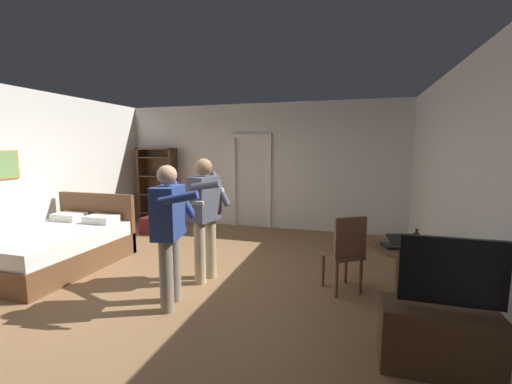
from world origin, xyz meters
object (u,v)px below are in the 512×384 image
Objects in this scene: tv_flatscreen at (458,335)px; person_striped_shirt at (205,211)px; bookshelf at (158,182)px; side_table at (399,266)px; bed at (55,247)px; bottle_on_table at (416,241)px; person_blue_shirt at (170,226)px; suitcase_dark at (154,225)px; wooden_chair at (345,251)px; laptop at (400,243)px.

tv_flatscreen is 0.70× the size of person_striped_shirt.
side_table is at bearing -30.86° from bookshelf.
tv_flatscreen is 3.03m from person_striped_shirt.
bed is 1.72× the size of tv_flatscreen.
bed reaches higher than bottle_on_table.
bookshelf is 4.59m from person_blue_shirt.
bed is 1.20× the size of person_striped_shirt.
bed is 3.77× the size of suitcase_dark.
tv_flatscreen reaches higher than wooden_chair.
wooden_chair is at bearing 125.20° from tv_flatscreen.
laptop is 0.25× the size of person_blue_shirt.
side_table is at bearing 1.32° from bed.
bottle_on_table is 0.24× the size of wooden_chair.
bookshelf is at bearing 131.66° from person_striped_shirt.
laptop reaches higher than suitcase_dark.
bottle_on_table is at bearing 98.91° from tv_flatscreen.
bed is 2.16m from suitcase_dark.
suitcase_dark is (-2.07, 2.76, -0.78)m from person_blue_shirt.
side_table reaches higher than suitcase_dark.
bookshelf is at bearing 149.14° from side_table.
bookshelf is 5.96m from laptop.
laptop is 1.70× the size of bottle_on_table.
bed is 8.33× the size of bottle_on_table.
person_striped_shirt is at bearing 177.14° from bottle_on_table.
laptop is at bearing -31.28° from bookshelf.
bed reaches higher than suitcase_dark.
suitcase_dark is (-2.14, 1.97, -0.80)m from person_striped_shirt.
bottle_on_table is at bearing -13.91° from laptop.
bookshelf is 1.11× the size of person_blue_shirt.
person_blue_shirt reaches higher than wooden_chair.
tv_flatscreen is 1.58m from wooden_chair.
side_table is 2.65m from person_blue_shirt.
wooden_chair is (-0.58, 0.22, -0.21)m from laptop.
person_blue_shirt is (2.40, -0.62, 0.64)m from bed.
laptop is at bearing 15.63° from person_blue_shirt.
side_table is 2.48m from person_striped_shirt.
bookshelf is at bearing 93.73° from bed.
laptop is (-0.02, -0.04, 0.28)m from side_table.
person_striped_shirt is (-2.42, 0.09, 0.22)m from laptop.
bottle_on_table is 0.82m from wooden_chair.
wooden_chair is 1.89m from person_striped_shirt.
bottle_on_table is (-0.16, 1.02, 0.47)m from tv_flatscreen.
suitcase_dark is at bearing -62.60° from bookshelf.
tv_flatscreen is at bearing -54.80° from wooden_chair.
laptop is 0.41× the size of wooden_chair.
suitcase_dark is at bearing 155.10° from wooden_chair.
bookshelf reaches higher than tv_flatscreen.
bookshelf is 2.56× the size of side_table.
suitcase_dark is (-3.97, 1.84, -0.38)m from wooden_chair.
suitcase_dark is at bearing 147.37° from tv_flatscreen.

